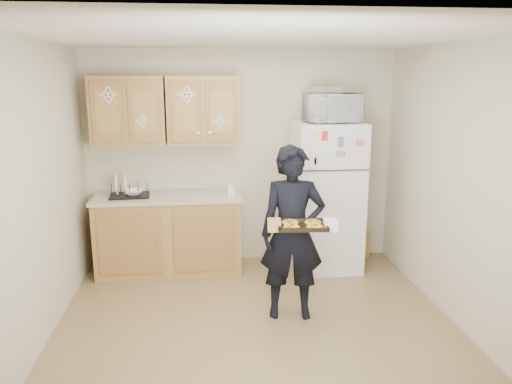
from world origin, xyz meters
TOP-DOWN VIEW (x-y plane):
  - floor at (0.00, 0.00)m, footprint 3.60×3.60m
  - ceiling at (0.00, 0.00)m, footprint 3.60×3.60m
  - wall_back at (0.00, 1.80)m, footprint 3.60×0.04m
  - wall_front at (0.00, -1.80)m, footprint 3.60×0.04m
  - wall_left at (-1.80, 0.00)m, footprint 0.04×3.60m
  - wall_right at (1.80, 0.00)m, footprint 0.04×3.60m
  - refrigerator at (0.95, 1.43)m, footprint 0.75×0.70m
  - base_cabinet at (-0.85, 1.48)m, footprint 1.60×0.60m
  - countertop at (-0.85, 1.48)m, footprint 1.64×0.64m
  - upper_cab_left at (-1.25, 1.61)m, footprint 0.80×0.33m
  - upper_cab_right at (-0.43, 1.61)m, footprint 0.80×0.33m
  - cereal_box at (1.47, 1.67)m, footprint 0.20×0.07m
  - person at (0.35, 0.26)m, footprint 0.62×0.44m
  - baking_tray at (0.38, -0.04)m, footprint 0.44×0.34m
  - pizza_front_left at (0.27, -0.10)m, footprint 0.14×0.14m
  - pizza_front_right at (0.47, -0.12)m, footprint 0.14×0.14m
  - pizza_back_left at (0.29, 0.04)m, footprint 0.14×0.14m
  - pizza_back_right at (0.48, 0.02)m, footprint 0.14×0.14m
  - microwave at (0.97, 1.38)m, footprint 0.63×0.48m
  - foil_pan at (0.89, 1.41)m, footprint 0.33×0.24m
  - dish_rack at (-1.26, 1.45)m, footprint 0.45×0.35m
  - bowl at (-1.22, 1.45)m, footprint 0.23×0.23m
  - soap_bottle at (-0.15, 1.37)m, footprint 0.08×0.08m

SIDE VIEW (x-z plane):
  - floor at x=0.00m, z-range 0.00..0.00m
  - cereal_box at x=1.47m, z-range 0.00..0.32m
  - base_cabinet at x=-0.85m, z-range 0.00..0.86m
  - person at x=0.35m, z-range 0.00..1.61m
  - refrigerator at x=0.95m, z-range 0.00..1.70m
  - countertop at x=-0.85m, z-range 0.86..0.90m
  - bowl at x=-1.22m, z-range 0.92..0.97m
  - baking_tray at x=0.38m, z-range 0.95..0.98m
  - pizza_front_left at x=0.27m, z-range 0.97..0.99m
  - pizza_front_right at x=0.47m, z-range 0.97..0.99m
  - pizza_back_left at x=0.29m, z-range 0.97..0.99m
  - pizza_back_right at x=0.48m, z-range 0.97..0.99m
  - dish_rack at x=-1.26m, z-range 0.90..1.07m
  - soap_bottle at x=-0.15m, z-range 0.90..1.07m
  - wall_back at x=0.00m, z-range 0.00..2.50m
  - wall_front at x=0.00m, z-range 0.00..2.50m
  - wall_left at x=-1.80m, z-range 0.00..2.50m
  - wall_right at x=1.80m, z-range 0.00..2.50m
  - upper_cab_left at x=-1.25m, z-range 1.45..2.20m
  - upper_cab_right at x=-0.43m, z-range 1.45..2.20m
  - microwave at x=0.97m, z-range 1.70..2.01m
  - foil_pan at x=0.89m, z-range 2.01..2.08m
  - ceiling at x=0.00m, z-range 2.50..2.50m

